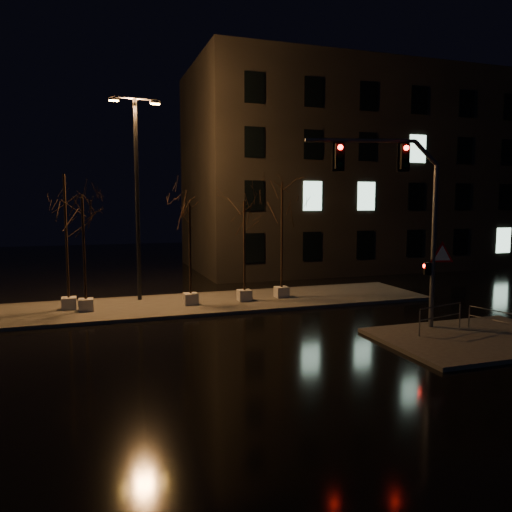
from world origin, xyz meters
name	(u,v)px	position (x,y,z in m)	size (l,w,h in m)	color
ground	(254,334)	(0.00, 0.00, 0.00)	(90.00, 90.00, 0.00)	black
median	(216,303)	(0.00, 6.00, 0.07)	(22.00, 5.00, 0.15)	#3F3D38
sidewalk_corner	(476,339)	(7.50, -3.50, 0.07)	(7.00, 5.00, 0.15)	#3F3D38
building	(349,172)	(14.00, 18.00, 7.50)	(25.00, 12.00, 15.00)	black
tree_0	(65,204)	(-6.93, 6.38, 5.00)	(1.80, 1.80, 6.39)	#ACA8A0
tree_1	(83,220)	(-6.18, 5.75, 4.27)	(1.80, 1.80, 5.43)	#ACA8A0
tree_2	(190,227)	(-1.36, 5.63, 3.92)	(1.80, 1.80, 4.97)	#ACA8A0
tree_3	(244,223)	(1.38, 5.68, 4.06)	(1.80, 1.80, 5.15)	#ACA8A0
tree_4	(282,208)	(3.49, 5.96, 4.80)	(1.80, 1.80, 6.13)	#ACA8A0
traffic_signal_mast	(405,205)	(5.73, -1.41, 4.97)	(5.84, 1.61, 7.34)	slate
streetlight_main	(137,185)	(-3.60, 7.65, 5.94)	(2.51, 0.51, 10.04)	black
guard_rail_a	(441,314)	(6.69, -2.51, 0.83)	(2.34, 0.61, 1.04)	slate
guard_rail_b	(491,318)	(8.46, -3.17, 0.72)	(0.50, 1.81, 0.89)	slate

